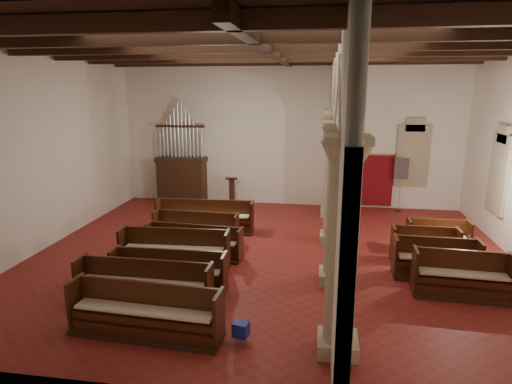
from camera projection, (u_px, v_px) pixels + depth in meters
The scene contains 29 objects.
floor at pixel (271, 256), 12.64m from camera, with size 14.00×14.00×0.00m, color maroon.
ceiling at pixel (272, 43), 11.23m from camera, with size 14.00×14.00×0.00m, color #341C11.
wall_back at pixel (288, 134), 17.70m from camera, with size 14.00×0.02×6.00m, color white.
wall_front at pixel (223, 218), 6.17m from camera, with size 14.00×0.02×6.00m, color white.
wall_left at pixel (43, 150), 12.97m from camera, with size 0.02×12.00×6.00m, color white.
ceiling_beams at pixel (272, 50), 11.28m from camera, with size 13.80×11.80×0.30m, color #362011, non-canonical shape.
arcade at pixel (338, 137), 11.54m from camera, with size 0.90×11.90×6.00m.
window_right_b at pixel (500, 174), 13.50m from camera, with size 0.03×1.00×2.20m, color #337455.
window_back at pixel (413, 156), 17.13m from camera, with size 1.00×0.03×2.20m, color #337455.
pipe_organ at pixel (182, 172), 18.27m from camera, with size 2.10×0.85×4.40m.
lectern at pixel (232, 193), 18.14m from camera, with size 0.56×0.58×1.25m.
dossal_curtain at pixel (373, 180), 17.54m from camera, with size 1.80×0.07×2.17m.
processional_banner at pixel (400, 192), 17.07m from camera, with size 0.52×0.67×2.35m.
hymnal_box_a at pixel (241, 329), 8.34m from camera, with size 0.29×0.24×0.29m, color navy.
hymnal_box_b at pixel (202, 280), 10.48m from camera, with size 0.31×0.25×0.31m, color #152096.
hymnal_box_c at pixel (214, 251), 12.39m from camera, with size 0.30×0.25×0.30m, color navy.
tube_heater_a at pixel (133, 314), 9.08m from camera, with size 0.10×0.10×1.01m, color white.
tube_heater_b at pixel (160, 304), 9.50m from camera, with size 0.10×0.10×1.02m, color white.
nave_pew_0 at pixel (146, 319), 8.51m from camera, with size 3.14×0.89×1.08m.
nave_pew_1 at pixel (144, 290), 9.76m from camera, with size 3.17×0.72×1.03m.
nave_pew_2 at pixel (169, 277), 10.46m from camera, with size 2.85×0.72×1.00m.
nave_pew_3 at pixel (175, 256), 11.71m from camera, with size 3.02×0.88×1.10m.
nave_pew_4 at pixel (194, 247), 12.51m from camera, with size 2.90×0.84×0.96m.
nave_pew_5 at pixel (196, 232), 13.75m from camera, with size 2.77×0.76×0.98m.
nave_pew_6 at pixel (205, 221), 14.76m from camera, with size 3.38×0.89×1.10m.
aisle_pew_0 at pixel (461, 282), 10.12m from camera, with size 2.24×0.86×1.11m.
aisle_pew_1 at pixel (435, 265), 11.10m from camera, with size 2.13×0.75×1.07m.
aisle_pew_2 at pixel (424, 251), 12.10m from camera, with size 1.82×0.70×1.03m.
aisle_pew_3 at pixel (437, 243), 12.71m from camera, with size 1.76×0.71×1.05m.
Camera 1 is at (1.37, -11.77, 4.82)m, focal length 30.00 mm.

